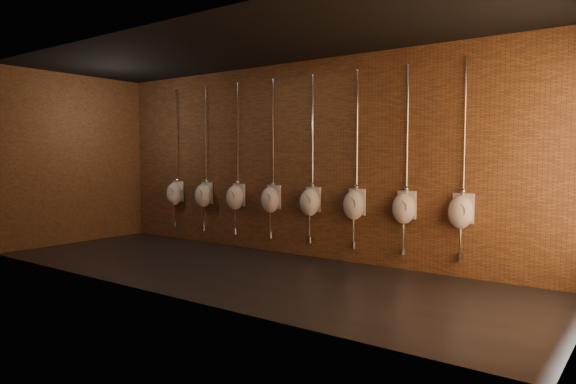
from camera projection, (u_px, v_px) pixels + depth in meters
name	position (u px, v px, depth m)	size (l,w,h in m)	color
ground	(243.00, 271.00, 7.36)	(8.50, 8.50, 0.00)	black
room_shell	(243.00, 131.00, 7.22)	(8.54, 3.04, 3.22)	black
urinal_0	(175.00, 193.00, 10.20)	(0.37, 0.33, 2.71)	white
urinal_1	(204.00, 195.00, 9.72)	(0.37, 0.33, 2.71)	white
urinal_2	(235.00, 197.00, 9.24)	(0.37, 0.33, 2.71)	white
urinal_3	(271.00, 199.00, 8.76)	(0.37, 0.33, 2.71)	white
urinal_4	(310.00, 201.00, 8.28)	(0.37, 0.33, 2.71)	white
urinal_5	(354.00, 204.00, 7.80)	(0.37, 0.33, 2.71)	white
urinal_6	(404.00, 207.00, 7.32)	(0.37, 0.33, 2.71)	white
urinal_7	(461.00, 211.00, 6.84)	(0.37, 0.33, 2.71)	white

